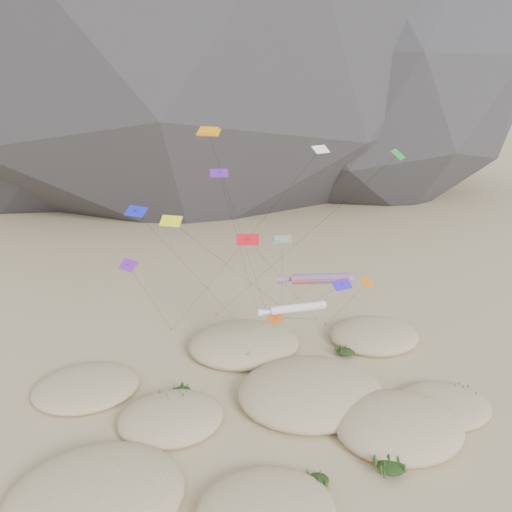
{
  "coord_description": "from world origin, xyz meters",
  "views": [
    {
      "loc": [
        -12.38,
        -38.27,
        32.72
      ],
      "look_at": [
        -1.02,
        12.0,
        14.4
      ],
      "focal_mm": 35.0,
      "sensor_mm": 36.0,
      "label": 1
    }
  ],
  "objects": [
    {
      "name": "rainbow_tube_kite",
      "position": [
        5.49,
        9.97,
        11.91
      ],
      "size": [
        8.11,
        15.65,
        12.86
      ],
      "color": "red",
      "rests_on": "ground"
    },
    {
      "name": "delta_kites",
      "position": [
        -0.49,
        11.44,
        17.34
      ],
      "size": [
        32.78,
        23.02,
        26.03
      ],
      "color": "red",
      "rests_on": "ground"
    },
    {
      "name": "ground",
      "position": [
        0.0,
        0.0,
        0.0
      ],
      "size": [
        500.0,
        500.0,
        0.0
      ],
      "primitive_type": "plane",
      "color": "#CCB789",
      "rests_on": "ground"
    },
    {
      "name": "kite_stakes",
      "position": [
        2.03,
        23.21,
        0.15
      ],
      "size": [
        21.34,
        6.47,
        0.3
      ],
      "color": "#3F2D1E",
      "rests_on": "ground"
    },
    {
      "name": "dunes",
      "position": [
        -1.28,
        4.71,
        0.7
      ],
      "size": [
        47.98,
        36.95,
        3.67
      ],
      "color": "#CCB789",
      "rests_on": "ground"
    },
    {
      "name": "orange_parafoil",
      "position": [
        -5.67,
        12.28,
        27.36
      ],
      "size": [
        11.02,
        15.95,
        28.28
      ],
      "color": "orange",
      "rests_on": "ground"
    },
    {
      "name": "white_tube_kite",
      "position": [
        2.19,
        7.84,
        9.65
      ],
      "size": [
        7.51,
        13.42,
        10.39
      ],
      "color": "silver",
      "rests_on": "ground"
    },
    {
      "name": "dune_grass",
      "position": [
        -0.6,
        3.05,
        0.84
      ],
      "size": [
        43.13,
        27.66,
        1.59
      ],
      "color": "black",
      "rests_on": "ground"
    },
    {
      "name": "multi_parafoil",
      "position": [
        2.07,
        12.55,
        15.72
      ],
      "size": [
        4.33,
        10.86,
        16.33
      ],
      "color": "#D84516",
      "rests_on": "ground"
    }
  ]
}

